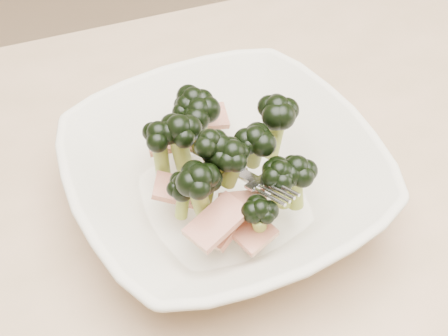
% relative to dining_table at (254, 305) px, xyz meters
% --- Properties ---
extents(dining_table, '(1.20, 0.80, 0.75)m').
position_rel_dining_table_xyz_m(dining_table, '(0.00, 0.00, 0.00)').
color(dining_table, tan).
rests_on(dining_table, ground).
extents(broccoli_dish, '(0.32, 0.32, 0.12)m').
position_rel_dining_table_xyz_m(broccoli_dish, '(-0.01, 0.06, 0.14)').
color(broccoli_dish, beige).
rests_on(broccoli_dish, dining_table).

